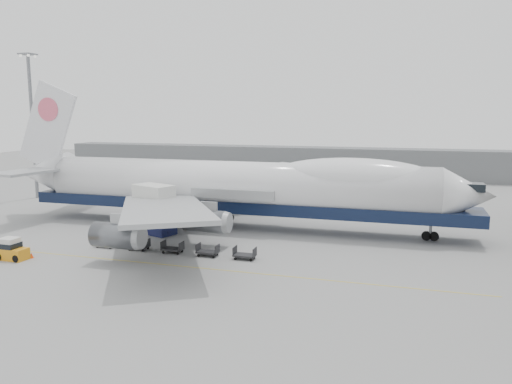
% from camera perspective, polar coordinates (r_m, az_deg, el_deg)
% --- Properties ---
extents(ground, '(260.00, 260.00, 0.00)m').
position_cam_1_polar(ground, '(56.56, -6.57, -6.62)').
color(ground, gray).
rests_on(ground, ground).
extents(apron_line, '(60.00, 0.15, 0.01)m').
position_cam_1_polar(apron_line, '(51.34, -9.24, -8.30)').
color(apron_line, gold).
rests_on(apron_line, ground).
extents(hangar, '(110.00, 8.00, 7.00)m').
position_cam_1_polar(hangar, '(124.63, 1.95, 3.63)').
color(hangar, slate).
rests_on(hangar, ground).
extents(floodlight_mast, '(2.40, 2.40, 25.43)m').
position_cam_1_polar(floodlight_mast, '(97.66, -24.22, 7.69)').
color(floodlight_mast, slate).
rests_on(floodlight_mast, ground).
extents(airliner, '(67.00, 55.30, 19.98)m').
position_cam_1_polar(airliner, '(66.15, -2.03, 0.70)').
color(airliner, white).
rests_on(airliner, ground).
extents(catering_truck, '(6.15, 5.16, 6.22)m').
position_cam_1_polar(catering_truck, '(64.61, -11.56, -1.62)').
color(catering_truck, '#171C47').
rests_on(catering_truck, ground).
extents(baggage_tug, '(3.17, 1.78, 2.28)m').
position_cam_1_polar(baggage_tug, '(58.47, -26.17, -5.96)').
color(baggage_tug, orange).
rests_on(baggage_tug, ground).
extents(traffic_cone, '(0.40, 0.40, 0.59)m').
position_cam_1_polar(traffic_cone, '(58.23, -24.27, -6.63)').
color(traffic_cone, '#FE490D').
rests_on(traffic_cone, ground).
extents(dolly_0, '(2.30, 1.35, 1.30)m').
position_cam_1_polar(dolly_0, '(59.80, -16.74, -5.56)').
color(dolly_0, '#2D2D30').
rests_on(dolly_0, ground).
extents(dolly_1, '(2.30, 1.35, 1.30)m').
position_cam_1_polar(dolly_1, '(57.65, -13.26, -5.95)').
color(dolly_1, '#2D2D30').
rests_on(dolly_1, ground).
extents(dolly_2, '(2.30, 1.35, 1.30)m').
position_cam_1_polar(dolly_2, '(55.73, -9.52, -6.35)').
color(dolly_2, '#2D2D30').
rests_on(dolly_2, ground).
extents(dolly_3, '(2.30, 1.35, 1.30)m').
position_cam_1_polar(dolly_3, '(54.06, -5.53, -6.75)').
color(dolly_3, '#2D2D30').
rests_on(dolly_3, ground).
extents(dolly_4, '(2.30, 1.35, 1.30)m').
position_cam_1_polar(dolly_4, '(52.67, -1.30, -7.14)').
color(dolly_4, '#2D2D30').
rests_on(dolly_4, ground).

